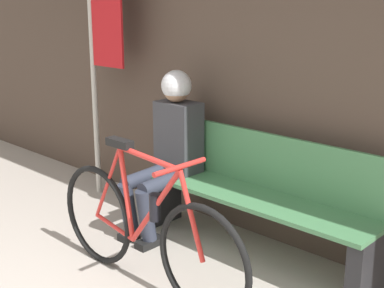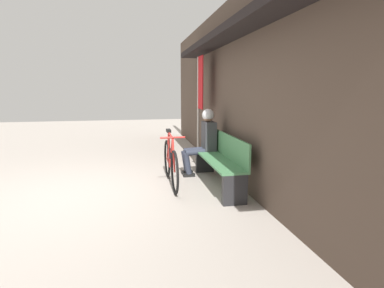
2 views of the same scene
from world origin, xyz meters
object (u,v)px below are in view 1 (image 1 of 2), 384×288
park_bench_near (254,199)px  banner_pole (101,29)px  person_seated (169,142)px  bicycle (145,231)px

park_bench_near → banner_pole: size_ratio=0.81×
person_seated → banner_pole: bearing=172.0°
park_bench_near → banner_pole: bearing=179.3°
park_bench_near → person_seated: size_ratio=1.48×
person_seated → park_bench_near: bearing=9.1°
bicycle → person_seated: (-0.51, 0.71, 0.34)m
park_bench_near → person_seated: person_seated is taller
person_seated → banner_pole: (-0.98, 0.14, 0.80)m
park_bench_near → bicycle: size_ratio=1.12×
bicycle → banner_pole: size_ratio=0.72×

